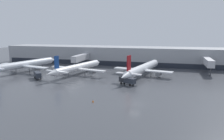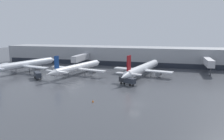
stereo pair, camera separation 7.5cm
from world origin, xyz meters
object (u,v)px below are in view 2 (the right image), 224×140
(parked_jet_2, at_px, (77,68))
(traffic_cone_0, at_px, (93,101))
(service_truck_0, at_px, (38,75))
(parked_jet_1, at_px, (142,69))
(parked_jet_3, at_px, (23,65))
(service_truck_1, at_px, (127,80))

(parked_jet_2, xyz_separation_m, traffic_cone_0, (17.49, -30.46, -2.57))
(parked_jet_2, xyz_separation_m, service_truck_0, (-10.88, -10.67, -1.32))
(service_truck_0, relative_size, traffic_cone_0, 8.62)
(service_truck_0, distance_m, traffic_cone_0, 34.62)
(parked_jet_1, relative_size, parked_jet_3, 1.07)
(parked_jet_2, distance_m, traffic_cone_0, 35.22)
(parked_jet_2, bearing_deg, parked_jet_3, 106.25)
(service_truck_1, bearing_deg, traffic_cone_0, 106.26)
(parked_jet_3, distance_m, traffic_cone_0, 50.49)
(parked_jet_3, relative_size, traffic_cone_0, 56.63)
(parked_jet_1, height_order, service_truck_1, parked_jet_1)
(parked_jet_3, height_order, service_truck_0, parked_jet_3)
(service_truck_1, bearing_deg, parked_jet_3, 18.05)
(service_truck_0, bearing_deg, parked_jet_2, -87.70)
(service_truck_1, relative_size, traffic_cone_0, 9.37)
(traffic_cone_0, bearing_deg, parked_jet_1, 77.60)
(parked_jet_3, bearing_deg, parked_jet_2, -73.06)
(parked_jet_3, bearing_deg, parked_jet_1, -69.47)
(parked_jet_1, xyz_separation_m, parked_jet_2, (-25.17, -4.48, 0.10))
(parked_jet_3, relative_size, service_truck_0, 6.57)
(traffic_cone_0, bearing_deg, service_truck_0, 145.10)
(parked_jet_2, relative_size, parked_jet_3, 0.92)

